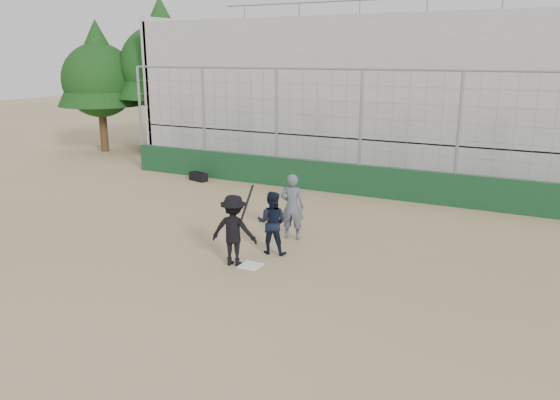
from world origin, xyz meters
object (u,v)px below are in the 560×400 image
at_px(catcher_crouched, 272,233).
at_px(umpire, 292,210).
at_px(equipment_bag, 198,177).
at_px(batter_at_plate, 234,230).

height_order(catcher_crouched, umpire, umpire).
bearing_deg(equipment_bag, batter_at_plate, -49.30).
bearing_deg(umpire, catcher_crouched, 81.41).
relative_size(umpire, equipment_bag, 1.90).
height_order(umpire, equipment_bag, umpire).
xyz_separation_m(batter_at_plate, equipment_bag, (-5.49, 6.38, -0.62)).
bearing_deg(batter_at_plate, umpire, 80.41).
relative_size(catcher_crouched, equipment_bag, 1.31).
height_order(batter_at_plate, catcher_crouched, batter_at_plate).
xyz_separation_m(catcher_crouched, equipment_bag, (-5.91, 5.43, -0.35)).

